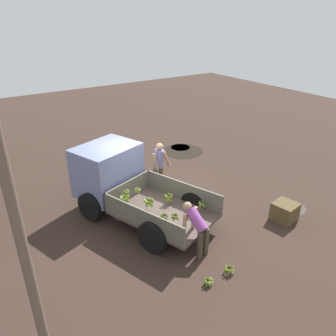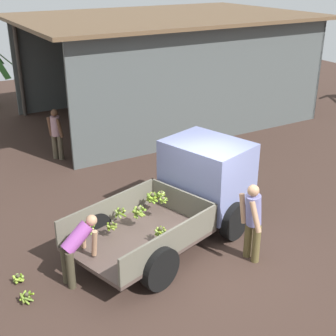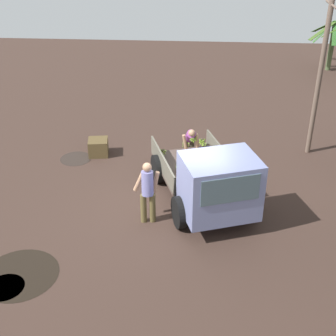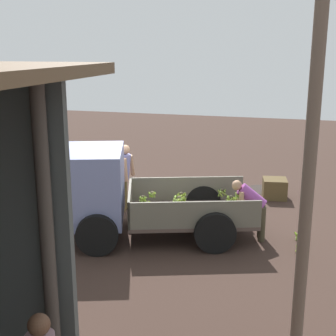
{
  "view_description": "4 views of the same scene",
  "coord_description": "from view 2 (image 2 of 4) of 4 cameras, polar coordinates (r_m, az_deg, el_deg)",
  "views": [
    {
      "loc": [
        -7.68,
        4.49,
        5.5
      ],
      "look_at": [
        -0.48,
        -0.35,
        1.36
      ],
      "focal_mm": 35.0,
      "sensor_mm": 36.0,
      "label": 1
    },
    {
      "loc": [
        -4.6,
        -7.01,
        5.54
      ],
      "look_at": [
        -0.31,
        0.9,
        1.6
      ],
      "focal_mm": 50.0,
      "sensor_mm": 36.0,
      "label": 2
    },
    {
      "loc": [
        10.66,
        0.45,
        7.22
      ],
      "look_at": [
        -0.06,
        -0.3,
        1.18
      ],
      "focal_mm": 50.0,
      "sensor_mm": 36.0,
      "label": 3
    },
    {
      "loc": [
        -3.43,
        9.74,
        4.0
      ],
      "look_at": [
        -0.84,
        0.59,
        1.55
      ],
      "focal_mm": 50.0,
      "sensor_mm": 36.0,
      "label": 4
    }
  ],
  "objects": [
    {
      "name": "ground",
      "position": [
        10.05,
        4.05,
        -9.86
      ],
      "size": [
        36.0,
        36.0,
        0.0
      ],
      "primitive_type": "plane",
      "color": "#3A2922"
    },
    {
      "name": "cargo_truck",
      "position": [
        10.38,
        3.31,
        -2.23
      ],
      "size": [
        4.55,
        3.09,
        1.94
      ],
      "rotation": [
        0.0,
        0.0,
        0.33
      ],
      "color": "#503F39",
      "rests_on": "ground"
    },
    {
      "name": "warehouse_shed",
      "position": [
        18.22,
        1.1,
        14.97
      ],
      "size": [
        10.83,
        7.56,
        3.85
      ],
      "rotation": [
        0.0,
        0.0,
        0.03
      ],
      "color": "#4B5151",
      "rests_on": "ground"
    },
    {
      "name": "person_foreground_visitor",
      "position": [
        9.38,
        10.26,
        -6.14
      ],
      "size": [
        0.4,
        0.7,
        1.69
      ],
      "rotation": [
        0.0,
        0.0,
        3.25
      ],
      "color": "brown",
      "rests_on": "ground"
    },
    {
      "name": "person_worker_loading",
      "position": [
        8.89,
        -11.05,
        -9.32
      ],
      "size": [
        0.76,
        0.55,
        1.3
      ],
      "rotation": [
        0.0,
        0.0,
        0.17
      ],
      "color": "#413A29",
      "rests_on": "ground"
    },
    {
      "name": "person_bystander_near_shed",
      "position": [
        14.54,
        -13.49,
        4.29
      ],
      "size": [
        0.43,
        0.53,
        1.59
      ],
      "rotation": [
        0.0,
        0.0,
        3.78
      ],
      "color": "brown",
      "rests_on": "ground"
    },
    {
      "name": "banana_bunch_on_ground_0",
      "position": [
        9.48,
        -17.76,
        -12.67
      ],
      "size": [
        0.23,
        0.23,
        0.18
      ],
      "color": "#433C2B",
      "rests_on": "ground"
    },
    {
      "name": "banana_bunch_on_ground_1",
      "position": [
        8.96,
        -16.86,
        -14.79
      ],
      "size": [
        0.28,
        0.26,
        0.21
      ],
      "color": "#453E2D",
      "rests_on": "ground"
    }
  ]
}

